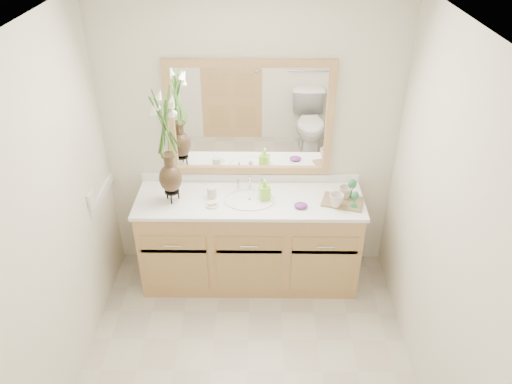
{
  "coord_description": "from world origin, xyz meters",
  "views": [
    {
      "loc": [
        0.09,
        -2.36,
        3.03
      ],
      "look_at": [
        0.06,
        0.65,
        1.12
      ],
      "focal_mm": 35.0,
      "sensor_mm": 36.0,
      "label": 1
    }
  ],
  "objects_px": {
    "tray": "(343,202)",
    "soap_bottle": "(265,190)",
    "tumbler": "(212,192)",
    "flower_vase": "(166,134)"
  },
  "relations": [
    {
      "from": "soap_bottle",
      "to": "tumbler",
      "type": "bearing_deg",
      "value": 161.65
    },
    {
      "from": "flower_vase",
      "to": "tray",
      "type": "height_order",
      "value": "flower_vase"
    },
    {
      "from": "flower_vase",
      "to": "tumbler",
      "type": "xyz_separation_m",
      "value": [
        0.31,
        0.05,
        -0.54
      ]
    },
    {
      "from": "tray",
      "to": "flower_vase",
      "type": "bearing_deg",
      "value": -164.43
    },
    {
      "from": "tumbler",
      "to": "tray",
      "type": "bearing_deg",
      "value": -3.67
    },
    {
      "from": "soap_bottle",
      "to": "tray",
      "type": "height_order",
      "value": "soap_bottle"
    },
    {
      "from": "flower_vase",
      "to": "tumbler",
      "type": "height_order",
      "value": "flower_vase"
    },
    {
      "from": "tray",
      "to": "soap_bottle",
      "type": "bearing_deg",
      "value": -168.46
    },
    {
      "from": "flower_vase",
      "to": "tray",
      "type": "distance_m",
      "value": 1.48
    },
    {
      "from": "soap_bottle",
      "to": "tray",
      "type": "xyz_separation_m",
      "value": [
        0.62,
        -0.05,
        -0.07
      ]
    }
  ]
}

